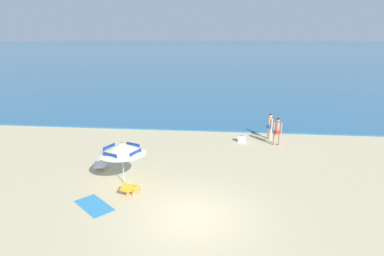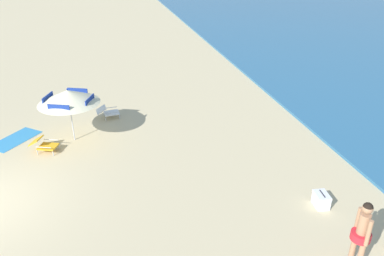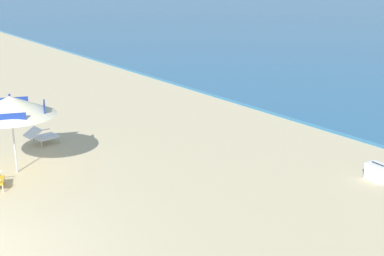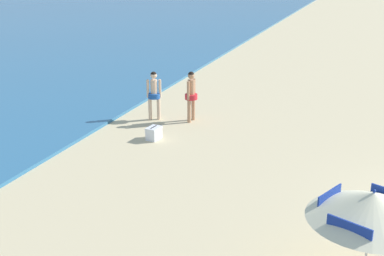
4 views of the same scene
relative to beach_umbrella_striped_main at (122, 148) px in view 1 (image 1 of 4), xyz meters
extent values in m
plane|color=#CCB78C|center=(3.39, -2.51, -1.70)|extent=(800.00, 800.00, 0.00)
cube|color=#2D668E|center=(3.39, 408.74, -1.65)|extent=(800.00, 800.00, 0.10)
cylinder|color=silver|center=(0.00, 0.00, -0.73)|extent=(0.04, 0.04, 1.94)
cone|color=beige|center=(0.00, 0.00, 0.00)|extent=(2.71, 2.71, 0.50)
cube|color=navy|center=(0.30, 0.71, -0.11)|extent=(0.71, 0.32, 0.27)
cube|color=navy|center=(-0.71, 0.30, -0.11)|extent=(0.32, 0.71, 0.27)
cube|color=navy|center=(-0.30, -0.71, -0.11)|extent=(0.71, 0.32, 0.27)
cube|color=navy|center=(0.71, -0.30, -0.11)|extent=(0.32, 0.71, 0.27)
sphere|color=navy|center=(0.00, 0.00, 0.27)|extent=(0.06, 0.06, 0.06)
cube|color=gold|center=(0.67, -0.86, -1.50)|extent=(0.71, 0.75, 0.04)
cube|color=gold|center=(0.52, -1.23, -1.29)|extent=(0.60, 0.54, 0.24)
cylinder|color=silver|center=(0.55, -0.50, -1.61)|extent=(0.03, 0.03, 0.18)
cylinder|color=silver|center=(1.00, -0.68, -1.61)|extent=(0.03, 0.03, 0.18)
cylinder|color=silver|center=(0.34, -1.03, -1.61)|extent=(0.03, 0.03, 0.18)
cylinder|color=silver|center=(0.79, -1.21, -1.61)|extent=(0.03, 0.03, 0.18)
cylinder|color=silver|center=(0.41, -0.75, -1.38)|extent=(0.22, 0.51, 0.02)
cylinder|color=silver|center=(0.93, -0.96, -1.38)|extent=(0.22, 0.51, 0.02)
cube|color=white|center=(-1.64, 1.45, -1.50)|extent=(0.57, 0.65, 0.04)
cube|color=white|center=(-1.61, 1.05, -1.29)|extent=(0.53, 0.43, 0.24)
cylinder|color=silver|center=(-1.91, 1.72, -1.61)|extent=(0.03, 0.03, 0.18)
cylinder|color=silver|center=(-1.43, 1.76, -1.61)|extent=(0.03, 0.03, 0.18)
cylinder|color=silver|center=(-1.86, 1.15, -1.61)|extent=(0.03, 0.03, 0.18)
cylinder|color=silver|center=(-1.37, 1.19, -1.61)|extent=(0.03, 0.03, 0.18)
cylinder|color=silver|center=(-1.92, 1.43, -1.38)|extent=(0.07, 0.54, 0.02)
cylinder|color=silver|center=(-1.37, 1.48, -1.38)|extent=(0.07, 0.54, 0.02)
cylinder|color=beige|center=(7.46, 7.62, -1.28)|extent=(0.12, 0.12, 0.84)
cylinder|color=beige|center=(7.59, 7.35, -1.28)|extent=(0.12, 0.12, 0.84)
cylinder|color=#1E51A3|center=(7.52, 7.48, -0.84)|extent=(0.42, 0.42, 0.17)
cylinder|color=beige|center=(7.52, 7.48, -0.56)|extent=(0.23, 0.23, 0.59)
cylinder|color=beige|center=(7.43, 7.67, -0.58)|extent=(0.09, 0.09, 0.63)
cylinder|color=beige|center=(7.61, 7.29, -0.58)|extent=(0.09, 0.09, 0.63)
sphere|color=beige|center=(7.52, 7.48, -0.11)|extent=(0.23, 0.23, 0.23)
sphere|color=black|center=(7.52, 7.48, -0.09)|extent=(0.21, 0.21, 0.21)
cylinder|color=tan|center=(7.66, 6.23, -1.26)|extent=(0.13, 0.13, 0.86)
cylinder|color=tan|center=(7.96, 6.20, -1.26)|extent=(0.13, 0.13, 0.86)
cylinder|color=red|center=(7.81, 6.21, -0.81)|extent=(0.43, 0.43, 0.18)
cylinder|color=tan|center=(7.81, 6.21, -0.53)|extent=(0.24, 0.24, 0.61)
cylinder|color=tan|center=(7.60, 6.24, -0.55)|extent=(0.09, 0.09, 0.65)
cylinder|color=tan|center=(8.02, 6.19, -0.55)|extent=(0.09, 0.09, 0.65)
sphere|color=tan|center=(7.81, 6.21, -0.07)|extent=(0.23, 0.23, 0.23)
sphere|color=black|center=(7.81, 6.21, -0.04)|extent=(0.21, 0.21, 0.21)
cube|color=white|center=(5.69, 6.65, -1.54)|extent=(0.52, 0.39, 0.32)
cube|color=white|center=(5.69, 6.65, -1.34)|extent=(0.53, 0.40, 0.08)
cylinder|color=black|center=(5.69, 6.65, -1.28)|extent=(0.34, 0.06, 0.02)
cube|color=#3384BC|center=(-0.56, -2.12, -1.69)|extent=(1.95, 1.85, 0.01)
camera|label=1|loc=(4.52, -12.88, 4.75)|focal=29.44mm
camera|label=2|loc=(13.11, 1.08, 5.01)|focal=36.05mm
camera|label=3|loc=(12.38, -3.98, 3.30)|focal=49.85mm
camera|label=4|loc=(-8.13, 0.03, 3.99)|focal=48.38mm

